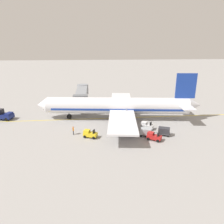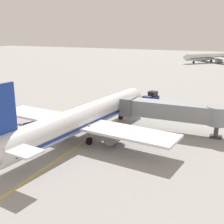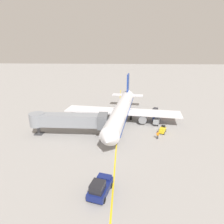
# 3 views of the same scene
# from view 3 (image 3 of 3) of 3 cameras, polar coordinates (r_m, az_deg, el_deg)

# --- Properties ---
(ground_plane) EXTENTS (400.00, 400.00, 0.00)m
(ground_plane) POSITION_cam_3_polar(r_m,az_deg,el_deg) (51.41, 1.91, -2.53)
(ground_plane) COLOR gray
(gate_lead_in_line) EXTENTS (0.24, 80.00, 0.01)m
(gate_lead_in_line) POSITION_cam_3_polar(r_m,az_deg,el_deg) (51.41, 1.91, -2.52)
(gate_lead_in_line) COLOR gold
(gate_lead_in_line) RESTS_ON ground
(parked_airliner) EXTENTS (30.41, 37.33, 10.63)m
(parked_airliner) POSITION_cam_3_polar(r_m,az_deg,el_deg) (49.54, 2.87, 0.55)
(parked_airliner) COLOR silver
(parked_airliner) RESTS_ON ground
(jet_bridge) EXTENTS (17.18, 3.50, 4.98)m
(jet_bridge) POSITION_cam_3_polar(r_m,az_deg,el_deg) (42.86, -12.85, -2.41)
(jet_bridge) COLOR gray
(jet_bridge) RESTS_ON ground
(pushback_tractor) EXTENTS (3.20, 4.80, 2.40)m
(pushback_tractor) POSITION_cam_3_polar(r_m,az_deg,el_deg) (26.89, -3.58, -21.47)
(pushback_tractor) COLOR navy
(pushback_tractor) RESTS_ON ground
(baggage_tug_lead) EXTENTS (2.36, 2.75, 1.62)m
(baggage_tug_lead) POSITION_cam_3_polar(r_m,az_deg,el_deg) (55.45, 9.50, -0.42)
(baggage_tug_lead) COLOR silver
(baggage_tug_lead) RESTS_ON ground
(baggage_tug_trailing) EXTENTS (2.05, 2.77, 1.62)m
(baggage_tug_trailing) POSITION_cam_3_polar(r_m,az_deg,el_deg) (45.23, 14.78, -5.19)
(baggage_tug_trailing) COLOR gold
(baggage_tug_trailing) RESTS_ON ground
(baggage_tug_spare) EXTENTS (2.43, 2.73, 1.62)m
(baggage_tug_spare) POSITION_cam_3_polar(r_m,az_deg,el_deg) (56.20, 14.85, -0.54)
(baggage_tug_spare) COLOR #B21E1E
(baggage_tug_spare) RESTS_ON ground
(baggage_cart_front) EXTENTS (2.03, 2.95, 1.58)m
(baggage_cart_front) POSITION_cam_3_polar(r_m,az_deg,el_deg) (49.42, 13.09, -2.72)
(baggage_cart_front) COLOR #4C4C51
(baggage_cart_front) RESTS_ON ground
(baggage_cart_second_in_train) EXTENTS (2.03, 2.95, 1.58)m
(baggage_cart_second_in_train) POSITION_cam_3_polar(r_m,az_deg,el_deg) (52.11, 12.89, -1.60)
(baggage_cart_second_in_train) COLOR #4C4C51
(baggage_cart_second_in_train) RESTS_ON ground
(baggage_cart_third_in_train) EXTENTS (2.03, 2.95, 1.58)m
(baggage_cart_third_in_train) POSITION_cam_3_polar(r_m,az_deg,el_deg) (54.82, 13.30, -0.63)
(baggage_cart_third_in_train) COLOR #4C4C51
(baggage_cart_third_in_train) RESTS_ON ground
(baggage_cart_tail_end) EXTENTS (2.03, 2.95, 1.58)m
(baggage_cart_tail_end) POSITION_cam_3_polar(r_m,az_deg,el_deg) (58.12, 12.69, 0.50)
(baggage_cart_tail_end) COLOR #4C4C51
(baggage_cart_tail_end) RESTS_ON ground
(ground_crew_wing_walker) EXTENTS (0.73, 0.27, 1.69)m
(ground_crew_wing_walker) POSITION_cam_3_polar(r_m,az_deg,el_deg) (41.98, 13.45, -6.61)
(ground_crew_wing_walker) COLOR #232328
(ground_crew_wing_walker) RESTS_ON ground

